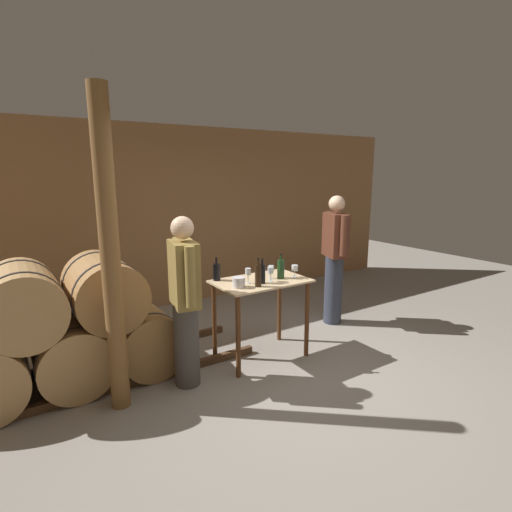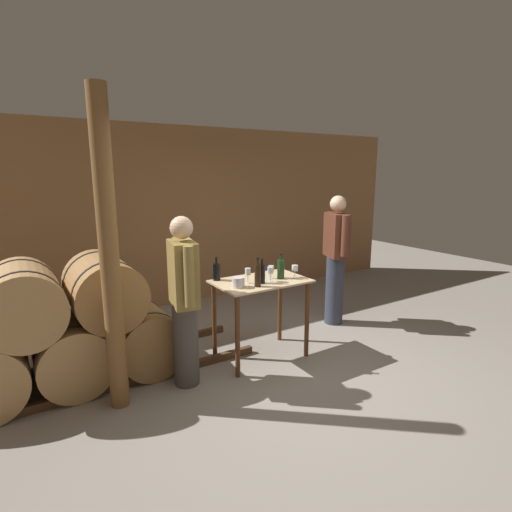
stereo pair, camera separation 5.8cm
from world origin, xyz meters
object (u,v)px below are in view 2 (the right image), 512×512
object	(u,v)px
wine_glass_far_side	(295,268)
person_host	(184,299)
wine_glass_near_left	(248,272)
wooden_post	(109,256)
wine_bottle_far_left	(217,271)
ice_bucket	(238,282)
person_visitor_with_scarf	(336,257)
wine_bottle_center	(262,274)
wine_glass_near_right	(271,269)
wine_glass_near_center	(270,271)
wine_bottle_right	(281,269)
wine_bottle_left	(258,275)

from	to	relation	value
wine_glass_far_side	person_host	size ratio (longest dim) A/B	0.08
wine_glass_near_left	wooden_post	bearing A→B (deg)	-175.75
wine_bottle_far_left	ice_bucket	xyz separation A→B (m)	(0.06, -0.36, -0.04)
wooden_post	person_visitor_with_scarf	xyz separation A→B (m)	(2.96, 0.45, -0.43)
ice_bucket	wine_bottle_center	bearing A→B (deg)	-0.04
wine_bottle_far_left	wine_glass_near_right	xyz separation A→B (m)	(0.53, -0.26, 0.01)
wine_glass_near_left	person_visitor_with_scarf	world-z (taller)	person_visitor_with_scarf
wooden_post	ice_bucket	distance (m)	1.30
wine_glass_near_right	wine_glass_near_center	bearing A→B (deg)	-129.20
wine_glass_far_side	person_host	world-z (taller)	person_host
wine_glass_near_right	wine_glass_far_side	world-z (taller)	wine_glass_near_right
person_visitor_with_scarf	wine_bottle_right	bearing A→B (deg)	-162.27
wine_glass_far_side	wine_glass_near_left	bearing A→B (deg)	172.54
wine_bottle_right	wine_glass_near_right	bearing A→B (deg)	156.98
wine_bottle_center	wine_glass_near_right	bearing A→B (deg)	28.45
wine_glass_near_center	person_visitor_with_scarf	distance (m)	1.41
wine_bottle_right	wine_glass_near_left	size ratio (longest dim) A/B	1.72
wine_bottle_center	person_host	distance (m)	0.88
wooden_post	wine_glass_near_center	size ratio (longest dim) A/B	16.85
wine_bottle_left	wine_bottle_center	bearing A→B (deg)	38.23
wine_bottle_right	wine_glass_near_center	xyz separation A→B (m)	(-0.18, -0.06, 0.01)
wine_glass_near_right	wine_bottle_far_left	bearing A→B (deg)	154.10
wine_bottle_center	wine_glass_far_side	xyz separation A→B (m)	(0.44, 0.01, -0.00)
wine_glass_near_center	wine_glass_far_side	world-z (taller)	wine_glass_near_center
wine_glass_near_center	person_host	bearing A→B (deg)	-179.73
wine_glass_near_right	ice_bucket	bearing A→B (deg)	-168.03
wine_glass_near_left	wine_bottle_center	bearing A→B (deg)	-32.24
wooden_post	wine_bottle_left	distance (m)	1.45
wine_bottle_left	person_host	xyz separation A→B (m)	(-0.77, 0.08, -0.14)
wine_bottle_center	wine_glass_near_left	xyz separation A→B (m)	(-0.13, 0.08, 0.01)
wine_bottle_center	wine_glass_near_left	bearing A→B (deg)	147.76
wine_bottle_far_left	wine_bottle_right	world-z (taller)	wine_bottle_right
wooden_post	wine_bottle_right	xyz separation A→B (m)	(1.80, 0.08, -0.36)
wine_glass_far_side	person_host	distance (m)	1.31
wine_glass_near_left	person_host	bearing A→B (deg)	-173.71
wine_glass_near_center	person_visitor_with_scarf	world-z (taller)	person_visitor_with_scarf
wine_bottle_far_left	wine_glass_far_side	xyz separation A→B (m)	(0.79, -0.35, 0.00)
wooden_post	wine_glass_near_center	xyz separation A→B (m)	(1.62, 0.03, -0.35)
wine_bottle_far_left	wine_bottle_center	size ratio (longest dim) A/B	0.98
wine_bottle_far_left	wine_bottle_center	xyz separation A→B (m)	(0.35, -0.36, 0.01)
wine_glass_near_right	person_host	xyz separation A→B (m)	(-1.05, -0.10, -0.12)
person_visitor_with_scarf	wine_bottle_center	bearing A→B (deg)	-163.46
wine_bottle_left	wine_glass_far_side	bearing A→B (deg)	9.17
wooden_post	wine_glass_near_right	distance (m)	1.74
wine_glass_far_side	ice_bucket	bearing A→B (deg)	-179.60
wine_glass_far_side	wine_glass_near_right	bearing A→B (deg)	159.53
wine_bottle_right	wine_glass_near_right	world-z (taller)	wine_bottle_right
wine_bottle_center	wine_glass_near_right	distance (m)	0.21
wine_bottle_right	wine_glass_far_side	bearing A→B (deg)	-18.78
wine_glass_far_side	person_visitor_with_scarf	world-z (taller)	person_visitor_with_scarf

